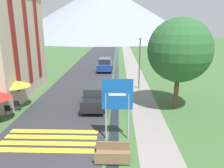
% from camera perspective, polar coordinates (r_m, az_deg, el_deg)
% --- Properties ---
extents(ground_plane, '(160.00, 160.00, 0.00)m').
position_cam_1_polar(ground_plane, '(27.76, -1.36, 2.05)').
color(ground_plane, '#3D6033').
extents(road, '(6.40, 60.00, 0.01)m').
position_cam_1_polar(road, '(37.73, -4.38, 5.62)').
color(road, '#2D2D33').
rests_on(road, ground_plane).
extents(footpath, '(2.20, 60.00, 0.01)m').
position_cam_1_polar(footpath, '(37.59, 4.95, 5.57)').
color(footpath, gray).
rests_on(footpath, ground_plane).
extents(drainage_channel, '(0.60, 60.00, 0.00)m').
position_cam_1_polar(drainage_channel, '(37.52, 1.27, 5.60)').
color(drainage_channel, black).
rests_on(drainage_channel, ground_plane).
extents(crosswalk_marking, '(5.44, 2.54, 0.01)m').
position_cam_1_polar(crosswalk_marking, '(13.43, -16.10, -13.89)').
color(crosswalk_marking, yellow).
rests_on(crosswalk_marking, ground_plane).
extents(mountain_distant, '(82.48, 82.48, 23.62)m').
position_cam_1_polar(mountain_distant, '(104.46, -2.32, 18.45)').
color(mountain_distant, gray).
rests_on(mountain_distant, ground_plane).
extents(road_sign, '(1.72, 0.11, 3.59)m').
position_cam_1_polar(road_sign, '(12.09, 1.39, -4.31)').
color(road_sign, '#9E9EA3').
rests_on(road_sign, ground_plane).
extents(footbridge, '(1.70, 1.10, 0.65)m').
position_cam_1_polar(footbridge, '(11.28, 0.18, -18.05)').
color(footbridge, brown).
rests_on(footbridge, ground_plane).
extents(parked_car_near, '(1.79, 4.57, 1.82)m').
position_cam_1_polar(parked_car_near, '(17.47, -4.48, -3.06)').
color(parked_car_near, black).
rests_on(parked_car_near, ground_plane).
extents(parked_car_far, '(1.99, 4.56, 1.82)m').
position_cam_1_polar(parked_car_far, '(30.84, -1.85, 5.14)').
color(parked_car_far, navy).
rests_on(parked_car_far, ground_plane).
extents(cafe_chair_near_right, '(0.40, 0.40, 0.85)m').
position_cam_1_polar(cafe_chair_near_right, '(17.47, -25.49, -5.98)').
color(cafe_chair_near_right, black).
rests_on(cafe_chair_near_right, ground_plane).
extents(cafe_chair_middle, '(0.40, 0.40, 0.85)m').
position_cam_1_polar(cafe_chair_middle, '(18.16, -23.49, -4.95)').
color(cafe_chair_middle, black).
rests_on(cafe_chair_middle, ground_plane).
extents(cafe_chair_far_right, '(0.40, 0.40, 0.85)m').
position_cam_1_polar(cafe_chair_far_right, '(19.71, -23.47, -3.39)').
color(cafe_chair_far_right, black).
rests_on(cafe_chair_far_right, ground_plane).
extents(cafe_umbrella_middle_yellow, '(2.37, 2.37, 2.23)m').
position_cam_1_polar(cafe_umbrella_middle_yellow, '(18.52, -24.15, 0.18)').
color(cafe_umbrella_middle_yellow, '#B7B2A8').
rests_on(cafe_umbrella_middle_yellow, ground_plane).
extents(person_seated_near, '(0.32, 0.32, 1.22)m').
position_cam_1_polar(person_seated_near, '(17.89, -25.80, -4.98)').
color(person_seated_near, '#282833').
rests_on(person_seated_near, ground_plane).
extents(streetlamp, '(0.28, 0.28, 5.28)m').
position_cam_1_polar(streetlamp, '(22.00, 7.26, 6.67)').
color(streetlamp, '#515156').
rests_on(streetlamp, ground_plane).
extents(tree_by_path, '(4.77, 4.77, 6.96)m').
position_cam_1_polar(tree_by_path, '(17.05, 17.24, 8.42)').
color(tree_by_path, brown).
rests_on(tree_by_path, ground_plane).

